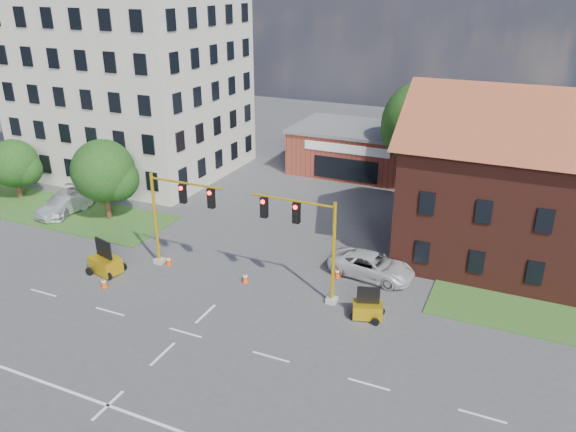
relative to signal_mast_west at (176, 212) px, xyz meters
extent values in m
plane|color=#444346|center=(4.36, -6.00, -3.92)|extent=(120.00, 120.00, 0.00)
cube|color=#315921|center=(-15.64, 4.00, -3.88)|extent=(22.00, 6.00, 0.08)
cube|color=#315921|center=(22.36, 3.00, -3.88)|extent=(14.00, 4.00, 0.08)
cube|color=beige|center=(-15.64, 16.00, 6.08)|extent=(18.00, 15.00, 20.00)
cube|color=brown|center=(4.36, 24.00, -1.92)|extent=(12.00, 8.00, 4.00)
cube|color=slate|center=(4.36, 24.00, 0.23)|extent=(12.40, 8.40, 0.30)
cube|color=white|center=(4.36, 19.95, -0.72)|extent=(8.00, 0.10, 0.80)
cube|color=black|center=(4.36, 19.95, -2.62)|extent=(6.00, 0.10, 2.00)
cube|color=#461C15|center=(22.36, 10.00, 0.08)|extent=(20.00, 10.00, 8.00)
cylinder|color=#3B2115|center=(10.86, 21.00, -1.81)|extent=(0.44, 0.44, 4.21)
sphere|color=#183B12|center=(10.86, 21.00, 2.02)|extent=(7.28, 7.28, 7.28)
sphere|color=#183B12|center=(12.31, 21.30, 1.06)|extent=(5.09, 5.09, 5.09)
cylinder|color=#3B2115|center=(-9.64, 4.50, -2.53)|extent=(0.44, 0.44, 2.78)
sphere|color=#183B12|center=(-9.64, 4.50, 0.00)|extent=(4.74, 4.74, 4.74)
sphere|color=#183B12|center=(-8.70, 4.80, -0.63)|extent=(3.32, 3.32, 3.32)
cylinder|color=#3B2115|center=(-19.64, 5.00, -2.83)|extent=(0.44, 0.44, 2.19)
sphere|color=#183B12|center=(-19.64, 5.00, -0.84)|extent=(3.99, 3.99, 3.99)
sphere|color=#183B12|center=(-18.85, 5.30, -1.33)|extent=(2.80, 2.80, 2.80)
cube|color=gray|center=(-1.64, 0.00, -3.77)|extent=(0.60, 0.60, 0.30)
cylinder|color=gold|center=(-1.64, 0.00, -0.82)|extent=(0.20, 0.20, 6.20)
cylinder|color=gold|center=(0.86, 0.00, 1.98)|extent=(5.00, 0.14, 0.14)
cube|color=black|center=(0.61, 0.00, 1.28)|extent=(0.40, 0.32, 1.20)
cube|color=black|center=(2.61, 0.00, 1.28)|extent=(0.40, 0.32, 1.20)
sphere|color=#FF0C07|center=(0.61, -0.18, 1.68)|extent=(0.24, 0.24, 0.24)
cube|color=gray|center=(10.36, 0.00, -3.77)|extent=(0.60, 0.60, 0.30)
cylinder|color=gold|center=(10.36, 0.00, -0.82)|extent=(0.20, 0.20, 6.20)
cylinder|color=gold|center=(7.86, 0.00, 1.98)|extent=(5.00, 0.14, 0.14)
cube|color=black|center=(8.11, 0.00, 1.28)|extent=(0.40, 0.32, 1.20)
cube|color=black|center=(6.11, 0.00, 1.28)|extent=(0.40, 0.32, 1.20)
sphere|color=#FF0C07|center=(8.11, -0.18, 1.68)|extent=(0.24, 0.24, 0.24)
cube|color=gold|center=(-3.90, -2.49, -3.33)|extent=(2.20, 1.75, 0.97)
cube|color=black|center=(-3.90, -2.49, -2.20)|extent=(1.49, 0.52, 1.18)
cube|color=gold|center=(12.67, -0.68, -3.43)|extent=(1.85, 1.50, 0.80)
cube|color=black|center=(12.67, -0.68, -2.50)|extent=(1.21, 0.48, 0.98)
cube|color=#D6410B|center=(-2.77, -4.00, -3.90)|extent=(0.38, 0.38, 0.04)
cone|color=#D6410B|center=(-2.77, -4.00, -3.57)|extent=(0.40, 0.40, 0.70)
cylinder|color=white|center=(-2.77, -4.00, -3.50)|extent=(0.27, 0.27, 0.09)
cube|color=#D6410B|center=(-0.92, 0.00, -3.90)|extent=(0.38, 0.38, 0.04)
cone|color=#D6410B|center=(-0.92, 0.00, -3.57)|extent=(0.40, 0.40, 0.70)
cylinder|color=white|center=(-0.92, 0.00, -3.50)|extent=(0.27, 0.27, 0.09)
cube|color=#D6410B|center=(4.71, 0.04, -3.90)|extent=(0.38, 0.38, 0.04)
cone|color=#D6410B|center=(4.71, 0.04, -3.57)|extent=(0.40, 0.40, 0.70)
cylinder|color=white|center=(4.71, 0.04, -3.50)|extent=(0.27, 0.27, 0.09)
cube|color=#D6410B|center=(9.64, 2.95, -3.90)|extent=(0.38, 0.38, 0.04)
cone|color=#D6410B|center=(9.64, 2.95, -3.57)|extent=(0.40, 0.40, 0.70)
cylinder|color=white|center=(9.64, 2.95, -3.50)|extent=(0.27, 0.27, 0.09)
imported|color=silver|center=(11.55, 3.93, -3.18)|extent=(5.61, 3.12, 1.49)
imported|color=#B3B7BB|center=(-13.43, 3.71, -3.18)|extent=(2.09, 4.63, 1.47)
imported|color=#B3B7BB|center=(-13.95, 4.19, -3.15)|extent=(3.67, 5.69, 1.53)
camera|label=1|loc=(19.44, -26.42, 13.19)|focal=35.00mm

